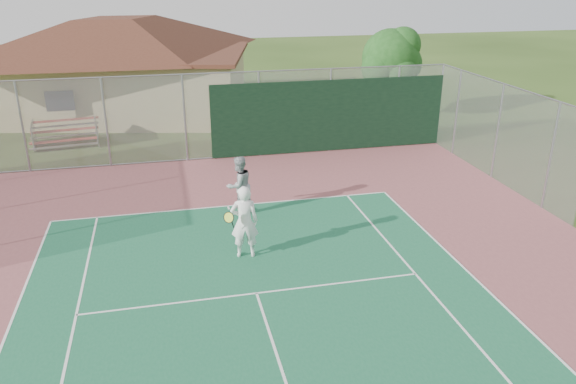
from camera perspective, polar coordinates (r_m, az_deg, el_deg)
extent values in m
cylinder|color=gray|center=(23.34, -25.36, 5.94)|extent=(0.08, 0.08, 3.50)
cylinder|color=gray|center=(22.86, -18.00, 6.69)|extent=(0.08, 0.08, 3.50)
cylinder|color=gray|center=(22.78, -10.43, 7.34)|extent=(0.08, 0.08, 3.50)
cylinder|color=gray|center=(23.08, -2.92, 7.86)|extent=(0.08, 0.08, 3.50)
cylinder|color=gray|center=(23.77, 4.29, 8.23)|extent=(0.08, 0.08, 3.50)
cylinder|color=gray|center=(24.80, 11.01, 8.46)|extent=(0.08, 0.08, 3.50)
cylinder|color=gray|center=(25.66, 15.16, 8.55)|extent=(0.08, 0.08, 3.50)
cylinder|color=gray|center=(22.48, -8.14, 11.85)|extent=(20.00, 0.05, 0.05)
cylinder|color=gray|center=(23.30, -7.70, 3.47)|extent=(20.00, 0.05, 0.05)
cube|color=#999EA0|center=(22.84, -7.91, 7.53)|extent=(20.00, 0.02, 3.50)
cube|color=black|center=(23.77, 4.31, 7.73)|extent=(10.00, 0.04, 3.00)
cylinder|color=gray|center=(24.38, 16.76, 7.72)|extent=(0.08, 0.08, 3.50)
cylinder|color=gray|center=(21.91, 20.51, 5.75)|extent=(0.08, 0.08, 3.50)
cylinder|color=gray|center=(19.58, 25.14, 3.26)|extent=(0.08, 0.08, 3.50)
cube|color=#999EA0|center=(21.91, 20.51, 5.75)|extent=(0.02, 9.00, 3.50)
cube|color=tan|center=(31.82, -16.46, 10.49)|extent=(13.92, 10.80, 3.10)
cube|color=#593021|center=(31.58, -16.77, 13.33)|extent=(14.54, 11.42, 0.19)
pyramid|color=#593021|center=(31.39, -17.14, 16.59)|extent=(15.32, 11.88, 1.86)
cube|color=black|center=(27.78, -12.45, 8.34)|extent=(0.93, 0.06, 2.17)
cube|color=#B13B28|center=(26.35, -21.77, 4.88)|extent=(2.84, 0.63, 0.05)
cube|color=#B2B5BA|center=(26.17, -21.78, 4.34)|extent=(2.83, 0.60, 0.04)
cube|color=#B13B28|center=(26.76, -21.72, 5.86)|extent=(2.84, 0.63, 0.05)
cube|color=#B2B5BA|center=(26.58, -21.73, 5.34)|extent=(2.83, 0.60, 0.04)
cube|color=#B13B28|center=(27.18, -21.67, 6.82)|extent=(2.84, 0.63, 0.05)
cube|color=#B2B5BA|center=(26.99, -21.68, 6.31)|extent=(2.83, 0.60, 0.04)
cube|color=#B2B5BA|center=(27.03, -24.44, 5.29)|extent=(0.28, 1.69, 1.04)
cube|color=#B2B5BA|center=(26.61, -18.87, 5.85)|extent=(0.28, 1.69, 1.04)
cylinder|color=#342113|center=(29.39, 10.12, 9.53)|extent=(0.32, 0.32, 2.48)
sphere|color=#1A4816|center=(29.05, 10.37, 13.28)|extent=(2.83, 2.83, 2.83)
sphere|color=#1A4816|center=(29.66, 11.58, 12.67)|extent=(1.94, 1.94, 1.94)
sphere|color=#1A4816|center=(28.53, 9.25, 12.30)|extent=(1.77, 1.77, 1.77)
sphere|color=#1A4816|center=(28.48, 11.26, 11.98)|extent=(1.59, 1.59, 1.59)
sphere|color=#1A4816|center=(29.62, 9.33, 13.16)|extent=(1.77, 1.77, 1.77)
sphere|color=#1A4816|center=(29.02, 11.59, 14.42)|extent=(1.77, 1.77, 1.77)
imported|color=white|center=(14.94, -4.44, -3.09)|extent=(0.79, 0.58, 2.02)
imported|color=#A0A2A5|center=(17.63, -4.98, 0.62)|extent=(1.15, 1.08, 1.88)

